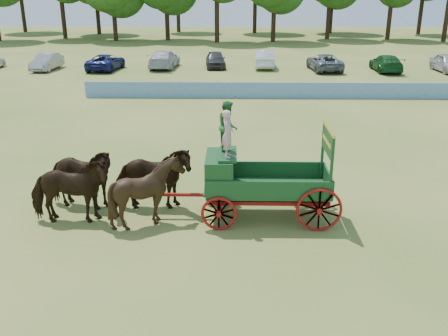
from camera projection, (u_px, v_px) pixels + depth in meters
ground at (360, 216)px, 16.07m from camera, size 160.00×160.00×0.00m
horse_lead_left at (69, 191)px, 15.27m from camera, size 2.61×1.32×2.14m
horse_lead_right at (80, 178)px, 16.30m from camera, size 2.71×1.63×2.14m
horse_wheel_left at (147, 192)px, 15.22m from camera, size 2.31×2.16×2.15m
horse_wheel_right at (153, 179)px, 16.26m from camera, size 2.62×1.36×2.14m
farm_dray at (244, 169)px, 15.53m from camera, size 6.00×2.00×3.70m
sponsor_banner at (281, 90)px, 32.81m from camera, size 26.00×0.08×1.05m
parked_cars at (293, 61)px, 44.05m from camera, size 53.00×6.92×1.57m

